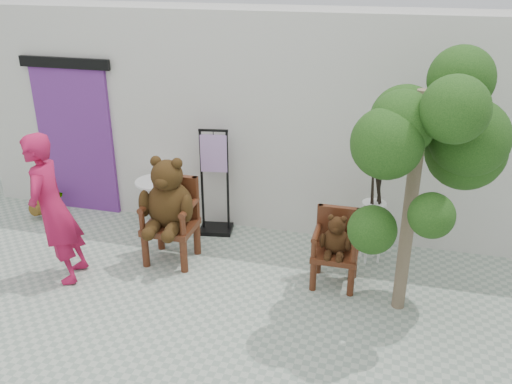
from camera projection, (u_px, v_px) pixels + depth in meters
The scene contains 11 objects.
ground_plane at pixel (214, 344), 5.50m from camera, with size 60.00×60.00×0.00m, color #99A392.
back_wall at pixel (281, 119), 7.65m from camera, with size 9.00×1.00×3.00m, color beige.
doorway at pixel (76, 136), 8.02m from camera, with size 1.40×0.11×2.33m.
chair_big at pixel (169, 204), 6.73m from camera, with size 0.70×0.74×1.41m.
chair_small at pixel (336, 242), 6.33m from camera, with size 0.53×0.49×0.92m.
person at pixel (53, 210), 6.29m from camera, with size 0.66×0.44×1.82m, color #A61440.
cafe_table at pixel (158, 198), 7.74m from camera, with size 0.60×0.60×0.70m.
display_stand at pixel (215, 194), 7.52m from camera, with size 0.50×0.42×1.51m.
stool_bucket at pixel (373, 215), 6.77m from camera, with size 0.32×0.32×1.45m.
tree at pixel (437, 136), 5.34m from camera, with size 1.56×1.57×2.83m.
potted_plant at pixel (45, 203), 8.11m from camera, with size 0.40×0.35×0.45m, color black.
Camera 1 is at (1.54, -4.17, 3.62)m, focal length 38.00 mm.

